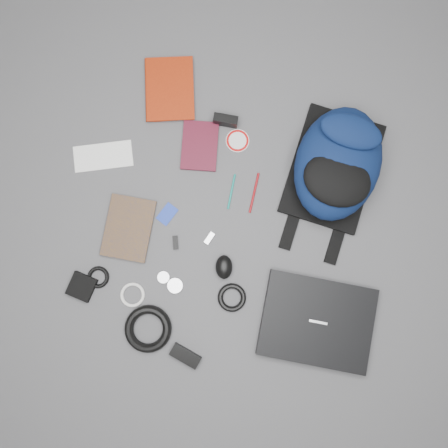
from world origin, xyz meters
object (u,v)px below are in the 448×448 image
(backpack, at_px, (338,164))
(laptop, at_px, (317,321))
(power_brick, at_px, (185,356))
(pouch, at_px, (82,287))
(comic_book, at_px, (106,224))
(textbook_red, at_px, (145,90))
(dvd_case, at_px, (200,146))
(mouse, at_px, (224,267))
(compact_camera, at_px, (226,121))

(backpack, height_order, laptop, backpack)
(power_brick, xyz_separation_m, pouch, (-0.44, 0.13, -0.00))
(comic_book, height_order, power_brick, power_brick)
(textbook_red, xyz_separation_m, power_brick, (0.44, -0.91, -0.00))
(textbook_red, distance_m, pouch, 0.79)
(dvd_case, relative_size, power_brick, 1.71)
(backpack, bearing_deg, laptop, -79.09)
(comic_book, relative_size, power_brick, 2.12)
(comic_book, xyz_separation_m, dvd_case, (0.25, 0.39, -0.00))
(backpack, height_order, textbook_red, backpack)
(mouse, bearing_deg, pouch, -172.33)
(textbook_red, relative_size, pouch, 2.78)
(backpack, relative_size, compact_camera, 5.13)
(compact_camera, xyz_separation_m, pouch, (-0.33, -0.76, -0.01))
(mouse, bearing_deg, compact_camera, 89.18)
(textbook_red, relative_size, power_brick, 2.26)
(laptop, relative_size, compact_camera, 4.34)
(backpack, xyz_separation_m, laptop, (0.10, -0.57, -0.08))
(pouch, bearing_deg, dvd_case, 67.49)
(compact_camera, bearing_deg, dvd_case, -126.18)
(backpack, height_order, pouch, backpack)
(backpack, relative_size, comic_book, 2.01)
(dvd_case, distance_m, power_brick, 0.79)
(backpack, height_order, dvd_case, backpack)
(mouse, xyz_separation_m, power_brick, (-0.04, -0.35, -0.01))
(laptop, xyz_separation_m, dvd_case, (-0.61, 0.51, -0.01))
(compact_camera, bearing_deg, backpack, -13.96)
(compact_camera, distance_m, pouch, 0.83)
(comic_book, bearing_deg, power_brick, -47.55)
(pouch, bearing_deg, backpack, 41.98)
(mouse, relative_size, pouch, 0.98)
(compact_camera, relative_size, power_brick, 0.83)
(backpack, xyz_separation_m, compact_camera, (-0.44, 0.06, -0.07))
(mouse, height_order, power_brick, mouse)
(comic_book, xyz_separation_m, mouse, (0.47, -0.03, 0.01))
(dvd_case, xyz_separation_m, power_brick, (0.18, -0.77, 0.01))
(backpack, distance_m, textbook_red, 0.78)
(compact_camera, height_order, pouch, compact_camera)
(power_brick, distance_m, pouch, 0.46)
(compact_camera, xyz_separation_m, mouse, (0.15, -0.53, -0.00))
(mouse, bearing_deg, backpack, 42.01)
(comic_book, height_order, dvd_case, comic_book)
(laptop, xyz_separation_m, compact_camera, (-0.54, 0.63, 0.01))
(textbook_red, height_order, compact_camera, compact_camera)
(compact_camera, xyz_separation_m, power_brick, (0.11, -0.88, -0.01))
(textbook_red, bearing_deg, mouse, -68.11)
(compact_camera, distance_m, power_brick, 0.89)
(laptop, bearing_deg, textbook_red, 137.25)
(comic_book, height_order, pouch, pouch)
(laptop, height_order, pouch, laptop)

